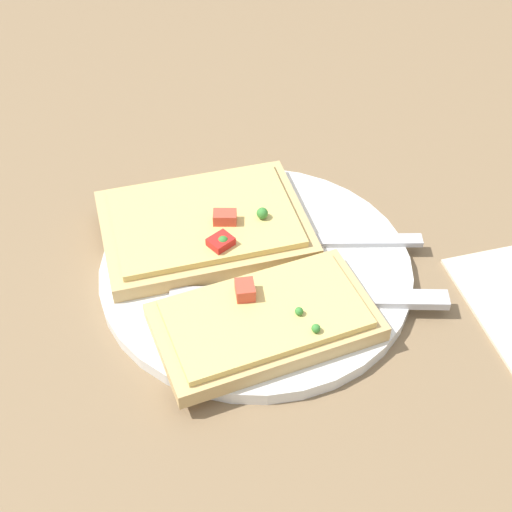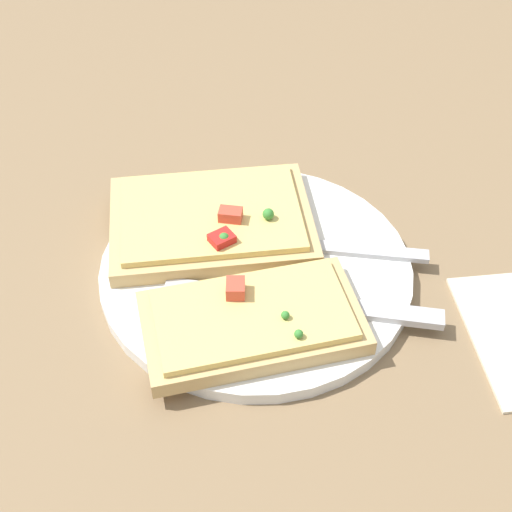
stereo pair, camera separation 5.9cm
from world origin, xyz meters
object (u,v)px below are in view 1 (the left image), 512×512
(knife, at_px, (331,298))
(pizza_slice_corner, at_px, (265,320))
(fork, at_px, (285,241))
(pizza_slice_main, at_px, (204,224))
(plate, at_px, (256,269))

(knife, relative_size, pizza_slice_corner, 1.24)
(fork, relative_size, pizza_slice_corner, 1.19)
(pizza_slice_main, distance_m, pizza_slice_corner, 0.12)
(plate, bearing_deg, knife, -138.90)
(plate, bearing_deg, pizza_slice_main, 33.47)
(knife, height_order, pizza_slice_corner, pizza_slice_corner)
(fork, distance_m, pizza_slice_main, 0.07)
(knife, height_order, pizza_slice_main, pizza_slice_main)
(plate, height_order, fork, fork)
(pizza_slice_main, bearing_deg, knife, 127.03)
(plate, height_order, knife, knife)
(fork, xyz_separation_m, knife, (-0.07, -0.02, 0.00))
(plate, distance_m, fork, 0.04)
(knife, xyz_separation_m, pizza_slice_corner, (-0.01, 0.06, 0.01))
(fork, bearing_deg, pizza_slice_corner, 78.34)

